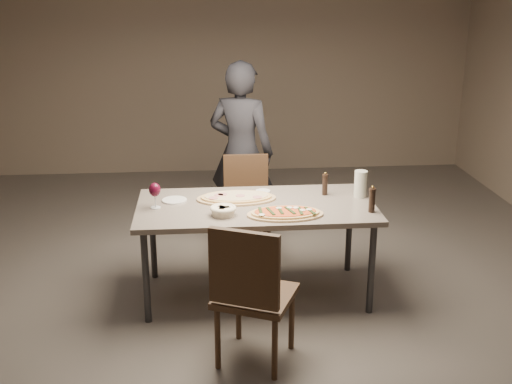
{
  "coord_description": "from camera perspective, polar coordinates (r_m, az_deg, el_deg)",
  "views": [
    {
      "loc": [
        -0.39,
        -4.56,
        2.37
      ],
      "look_at": [
        0.0,
        0.0,
        0.85
      ],
      "focal_mm": 45.0,
      "sensor_mm": 36.0,
      "label": 1
    }
  ],
  "objects": [
    {
      "name": "chair_far",
      "position": [
        5.74,
        -0.83,
        -0.7
      ],
      "size": [
        0.42,
        0.42,
        0.89
      ],
      "rotation": [
        0.0,
        0.0,
        3.14
      ],
      "color": "#3E2A1A",
      "rests_on": "ground"
    },
    {
      "name": "pepper_mill_left",
      "position": [
        5.08,
        6.15,
        0.7
      ],
      "size": [
        0.05,
        0.05,
        0.19
      ],
      "rotation": [
        0.0,
        0.0,
        0.34
      ],
      "color": "black",
      "rests_on": "dining_table"
    },
    {
      "name": "zucchini_pizza",
      "position": [
        4.64,
        2.63,
        -1.89
      ],
      "size": [
        0.56,
        0.31,
        0.05
      ],
      "rotation": [
        0.0,
        0.0,
        -0.18
      ],
      "color": "tan",
      "rests_on": "dining_table"
    },
    {
      "name": "chair_near",
      "position": [
        4.02,
        -0.47,
        -8.6
      ],
      "size": [
        0.61,
        0.61,
        0.98
      ],
      "rotation": [
        0.0,
        0.0,
        -0.42
      ],
      "color": "#3E2A1A",
      "rests_on": "ground"
    },
    {
      "name": "wine_glass",
      "position": [
        4.8,
        -8.98,
        0.13
      ],
      "size": [
        0.09,
        0.09,
        0.2
      ],
      "rotation": [
        0.0,
        0.0,
        -0.08
      ],
      "color": "silver",
      "rests_on": "dining_table"
    },
    {
      "name": "room",
      "position": [
        4.68,
        0.0,
        6.4
      ],
      "size": [
        7.0,
        7.0,
        7.0
      ],
      "color": "#5A544E",
      "rests_on": "ground"
    },
    {
      "name": "pepper_mill_right",
      "position": [
        4.75,
        10.27,
        -0.68
      ],
      "size": [
        0.05,
        0.05,
        0.2
      ],
      "rotation": [
        0.0,
        0.0,
        0.13
      ],
      "color": "black",
      "rests_on": "dining_table"
    },
    {
      "name": "ham_pizza",
      "position": [
        4.97,
        -1.76,
        -0.5
      ],
      "size": [
        0.62,
        0.34,
        0.04
      ],
      "rotation": [
        0.0,
        0.0,
        0.03
      ],
      "color": "tan",
      "rests_on": "dining_table"
    },
    {
      "name": "carafe",
      "position": [
        5.07,
        9.28,
        0.71
      ],
      "size": [
        0.1,
        0.1,
        0.21
      ],
      "rotation": [
        0.0,
        0.0,
        0.22
      ],
      "color": "silver",
      "rests_on": "dining_table"
    },
    {
      "name": "diner",
      "position": [
        5.96,
        -1.33,
        3.57
      ],
      "size": [
        0.73,
        0.62,
        1.7
      ],
      "primitive_type": "imported",
      "rotation": [
        0.0,
        0.0,
        2.72
      ],
      "color": "black",
      "rests_on": "ground"
    },
    {
      "name": "dining_table",
      "position": [
        4.88,
        0.0,
        -1.75
      ],
      "size": [
        1.8,
        0.9,
        0.75
      ],
      "color": "slate",
      "rests_on": "ground"
    },
    {
      "name": "oil_dish",
      "position": [
        5.14,
        0.62,
        0.07
      ],
      "size": [
        0.12,
        0.12,
        0.01
      ],
      "rotation": [
        0.0,
        0.0,
        0.36
      ],
      "color": "white",
      "rests_on": "dining_table"
    },
    {
      "name": "side_plate",
      "position": [
        4.97,
        -7.25,
        -0.73
      ],
      "size": [
        0.19,
        0.19,
        0.01
      ],
      "rotation": [
        0.0,
        0.0,
        0.28
      ],
      "color": "white",
      "rests_on": "dining_table"
    },
    {
      "name": "bread_basket",
      "position": [
        4.63,
        -2.93,
        -1.61
      ],
      "size": [
        0.19,
        0.19,
        0.07
      ],
      "rotation": [
        0.0,
        0.0,
        0.36
      ],
      "color": "beige",
      "rests_on": "dining_table"
    }
  ]
}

